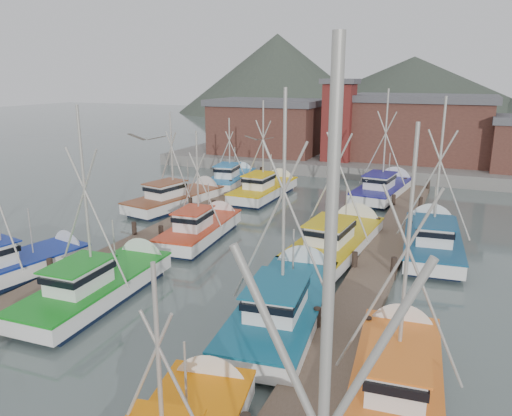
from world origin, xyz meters
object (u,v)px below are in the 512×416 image
at_px(lookout_tower, 339,120).
at_px(boat_4, 104,283).
at_px(boat_8, 203,228).
at_px(boat_12, 266,189).

xyz_separation_m(lookout_tower, boat_4, (-2.27, -35.46, -4.87)).
height_order(boat_8, boat_12, boat_12).
height_order(boat_4, boat_12, boat_4).
xyz_separation_m(boat_8, boat_12, (-0.52, 12.10, 0.00)).
bearing_deg(lookout_tower, boat_8, -94.83).
bearing_deg(boat_12, boat_8, -86.40).
height_order(boat_4, boat_8, boat_4).
bearing_deg(boat_4, lookout_tower, 83.91).
relative_size(boat_4, boat_12, 1.04).
distance_m(boat_4, boat_12, 21.66).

